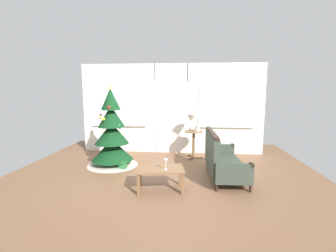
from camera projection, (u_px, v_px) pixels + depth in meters
The scene contains 10 objects.
ground_plane at pixel (163, 177), 5.00m from camera, with size 6.76×6.76×0.00m, color brown.
back_wall_with_door at pixel (171, 109), 6.86m from camera, with size 5.20×0.14×2.55m.
christmas_tree at pixel (112, 138), 5.72m from camera, with size 1.21×1.21×1.93m.
settee_sofa at pixel (221, 159), 4.97m from camera, with size 0.78×1.66×0.96m.
side_table at pixel (194, 139), 6.35m from camera, with size 0.50×0.48×0.73m.
table_lamp at pixel (192, 120), 6.32m from camera, with size 0.28×0.28×0.44m.
flower_vase at pixel (198, 127), 6.24m from camera, with size 0.11×0.10×0.35m.
coffee_table at pixel (160, 171), 4.31m from camera, with size 0.91×0.65×0.41m.
wine_glass at pixel (166, 162), 4.20m from camera, with size 0.08×0.08×0.20m.
gift_box at pixel (123, 165), 5.52m from camera, with size 0.18×0.16×0.18m, color #266633.
Camera 1 is at (0.54, -4.76, 1.78)m, focal length 25.57 mm.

